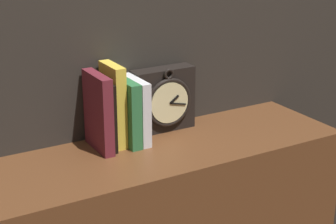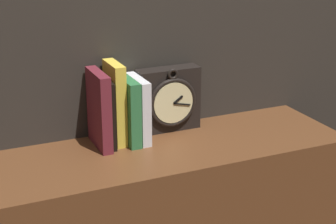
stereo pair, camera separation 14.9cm
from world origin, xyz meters
name	(u,v)px [view 2 (the right image)]	position (x,y,z in m)	size (l,w,h in m)	color
clock	(169,100)	(0.05, 0.12, 1.00)	(0.19, 0.07, 0.19)	black
book_slot0_maroon	(99,110)	(-0.17, 0.08, 1.01)	(0.03, 0.14, 0.21)	maroon
book_slot1_black	(106,112)	(-0.14, 0.09, 1.00)	(0.02, 0.12, 0.19)	black
book_slot2_yellow	(115,103)	(-0.12, 0.10, 1.02)	(0.03, 0.11, 0.23)	yellow
book_slot3_green	(128,110)	(-0.08, 0.08, 1.00)	(0.03, 0.13, 0.18)	#2F7341
book_slot4_white	(138,109)	(-0.05, 0.09, 0.99)	(0.03, 0.13, 0.18)	silver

